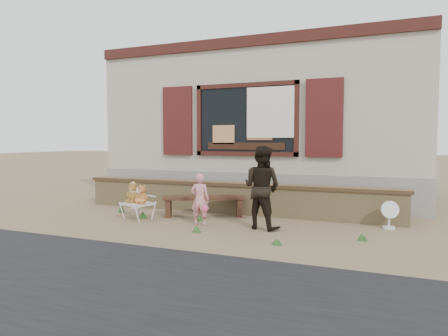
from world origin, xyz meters
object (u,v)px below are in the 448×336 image
at_px(teddy_bear_left, 133,192).
at_px(teddy_bear_right, 142,194).
at_px(folding_chair, 138,204).
at_px(adult, 262,187).
at_px(child, 200,199).
at_px(bench, 204,202).

relative_size(teddy_bear_left, teddy_bear_right, 1.07).
relative_size(folding_chair, adult, 0.44).
distance_m(teddy_bear_right, child, 1.25).
bearing_deg(adult, child, 23.37).
relative_size(teddy_bear_left, adult, 0.27).
xyz_separation_m(folding_chair, adult, (2.51, 0.13, 0.44)).
distance_m(teddy_bear_left, adult, 2.66).
bearing_deg(teddy_bear_left, folding_chair, 0.00).
xyz_separation_m(teddy_bear_left, teddy_bear_right, (0.27, -0.08, -0.01)).
height_order(teddy_bear_right, adult, adult).
bearing_deg(folding_chair, bench, 50.27).
height_order(folding_chair, child, child).
distance_m(bench, teddy_bear_right, 1.25).
relative_size(folding_chair, teddy_bear_left, 1.64).
distance_m(teddy_bear_right, adult, 2.40).
xyz_separation_m(teddy_bear_right, adult, (2.38, 0.17, 0.22)).
bearing_deg(bench, adult, -46.94).
height_order(child, adult, adult).
distance_m(bench, child, 0.85).
bearing_deg(folding_chair, adult, 19.55).
height_order(bench, teddy_bear_right, teddy_bear_right).
distance_m(bench, folding_chair, 1.32).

